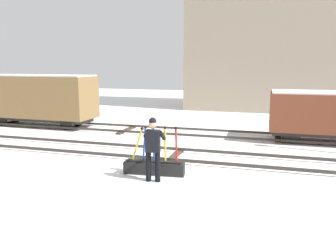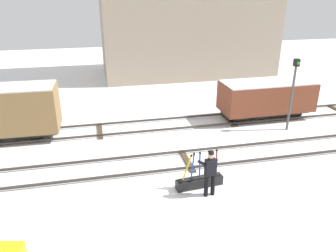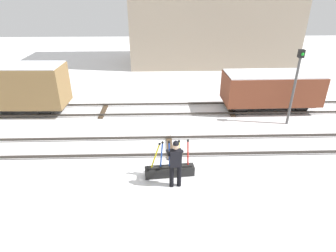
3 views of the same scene
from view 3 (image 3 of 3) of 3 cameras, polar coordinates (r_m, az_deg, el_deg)
ground_plane at (r=12.07m, az=0.33°, el=-4.48°), size 60.00×60.00×0.00m
track_main_line at (r=12.02m, az=0.34°, el=-4.03°), size 44.00×1.94×0.18m
track_siding_near at (r=15.61m, az=-0.20°, el=3.48°), size 44.00×1.94×0.18m
switch_lever_frame at (r=10.31m, az=0.35°, el=-8.85°), size 1.83×0.54×1.45m
rail_worker at (r=9.40m, az=1.53°, el=-7.10°), size 0.59×0.68×1.80m
signal_post at (r=14.61m, az=24.57°, el=8.47°), size 0.24×0.32×3.70m
freight_car_near_switch at (r=16.37m, az=20.21°, el=7.13°), size 5.11×2.13×2.10m
freight_car_mid_siding at (r=17.13m, az=-30.01°, el=6.99°), size 6.14×2.07×2.66m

